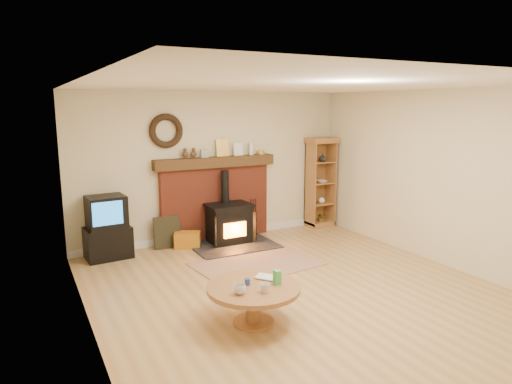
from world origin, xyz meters
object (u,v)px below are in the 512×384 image
tv_unit (107,229)px  wood_stove (230,225)px  coffee_table (254,293)px  curio_cabinet (320,182)px

tv_unit → wood_stove: bearing=-5.6°
coffee_table → tv_unit: bearing=108.4°
tv_unit → curio_cabinet: curio_cabinet is taller
wood_stove → curio_cabinet: (2.08, 0.28, 0.54)m
tv_unit → curio_cabinet: (4.08, 0.08, 0.40)m
coffee_table → curio_cabinet: bearing=45.2°
tv_unit → coffee_table: 3.18m
wood_stove → tv_unit: size_ratio=1.41×
tv_unit → coffee_table: size_ratio=0.97×
curio_cabinet → coffee_table: curio_cabinet is taller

